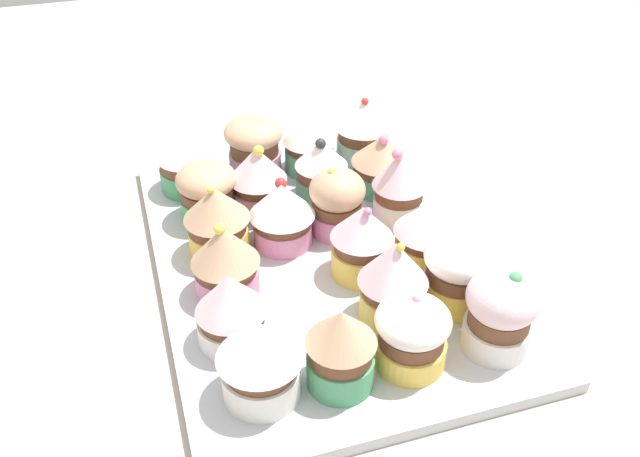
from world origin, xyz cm
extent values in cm
cube|color=#B2A899|center=(0.00, 0.00, -1.50)|extent=(180.00, 180.00, 3.00)
cube|color=silver|center=(0.00, 0.00, 0.60)|extent=(43.79, 30.92, 1.20)
cylinder|color=white|center=(-16.04, -10.15, 2.43)|extent=(5.56, 5.56, 2.45)
cylinder|color=brown|center=(-16.04, -10.15, 4.41)|extent=(5.00, 5.00, 1.51)
ellipsoid|color=silver|center=(-16.04, -10.15, 6.46)|extent=(5.92, 5.92, 4.33)
sphere|color=#4CB266|center=(-16.22, -10.70, 8.46)|extent=(1.13, 1.13, 1.13)
cylinder|color=#EFC651|center=(-10.03, -9.47, 2.52)|extent=(6.00, 6.00, 2.63)
cylinder|color=brown|center=(-10.03, -9.47, 4.49)|extent=(5.68, 5.68, 1.31)
ellipsoid|color=white|center=(-10.03, -9.47, 6.29)|extent=(6.34, 6.34, 3.81)
cylinder|color=#EFC651|center=(-3.78, -9.42, 2.34)|extent=(6.04, 6.04, 2.28)
cylinder|color=brown|center=(-3.78, -9.42, 3.99)|extent=(5.70, 5.70, 1.02)
cone|color=silver|center=(-3.78, -9.42, 6.07)|extent=(6.49, 6.49, 3.14)
cylinder|color=white|center=(3.77, -9.66, 2.34)|extent=(5.20, 5.20, 2.27)
cylinder|color=brown|center=(3.77, -9.66, 4.19)|extent=(4.97, 4.97, 1.44)
cone|color=silver|center=(3.77, -9.66, 6.89)|extent=(5.69, 5.69, 3.95)
sphere|color=pink|center=(3.68, -9.11, 8.69)|extent=(1.11, 1.11, 1.11)
cylinder|color=#4C9E6B|center=(9.25, -9.75, 2.38)|extent=(6.05, 6.05, 2.35)
cylinder|color=brown|center=(9.25, -9.75, 4.08)|extent=(5.79, 5.79, 1.06)
cone|color=tan|center=(9.25, -9.75, 6.13)|extent=(6.44, 6.44, 3.05)
sphere|color=pink|center=(8.87, -9.78, 7.50)|extent=(1.09, 1.09, 1.09)
cylinder|color=white|center=(15.83, -10.14, 2.55)|extent=(6.14, 6.14, 2.70)
cylinder|color=brown|center=(15.83, -10.14, 4.65)|extent=(5.76, 5.76, 1.52)
cone|color=white|center=(15.83, -10.14, 7.13)|extent=(6.46, 6.46, 3.43)
sphere|color=red|center=(15.68, -10.14, 8.72)|extent=(0.85, 0.85, 0.85)
cylinder|color=#EFC651|center=(-15.64, -2.68, 2.33)|extent=(5.75, 5.75, 2.26)
cylinder|color=brown|center=(-15.64, -2.68, 4.12)|extent=(5.22, 5.22, 1.33)
ellipsoid|color=white|center=(-15.64, -2.68, 5.76)|extent=(6.01, 6.01, 3.23)
sphere|color=pink|center=(-15.05, -3.08, 7.26)|extent=(0.78, 0.78, 0.78)
cylinder|color=#EFC651|center=(-10.23, -3.24, 2.60)|extent=(5.52, 5.52, 2.79)
cylinder|color=brown|center=(-10.23, -3.24, 4.60)|extent=(5.14, 5.14, 1.22)
cone|color=silver|center=(-10.23, -3.24, 7.19)|extent=(6.01, 6.01, 3.96)
sphere|color=#EAD64C|center=(-10.64, -3.49, 9.06)|extent=(0.72, 0.72, 0.72)
cylinder|color=#EFC651|center=(-3.81, -2.78, 2.58)|extent=(5.50, 5.50, 2.75)
cylinder|color=brown|center=(-3.81, -2.78, 4.64)|extent=(4.97, 4.97, 1.37)
cone|color=silver|center=(-3.81, -2.78, 6.93)|extent=(5.77, 5.77, 3.21)
sphere|color=pink|center=(-4.36, -3.02, 8.42)|extent=(0.77, 0.77, 0.77)
cylinder|color=pink|center=(3.25, -2.79, 2.37)|extent=(5.45, 5.45, 2.34)
cylinder|color=brown|center=(3.25, -2.79, 4.16)|extent=(5.06, 5.06, 1.24)
ellipsoid|color=tan|center=(3.25, -2.79, 6.01)|extent=(5.57, 5.57, 4.11)
sphere|color=#EAD64C|center=(3.56, -2.27, 7.95)|extent=(0.75, 0.75, 0.75)
cylinder|color=#4C9E6B|center=(9.63, -3.12, 2.44)|extent=(5.60, 5.60, 2.49)
cylinder|color=brown|center=(9.63, -3.12, 4.38)|extent=(5.19, 5.19, 1.39)
cone|color=white|center=(9.63, -3.12, 6.56)|extent=(5.65, 5.65, 2.95)
sphere|color=#333338|center=(9.42, -2.98, 7.86)|extent=(1.14, 1.14, 1.14)
cylinder|color=#4C9E6B|center=(15.38, -3.51, 2.53)|extent=(5.62, 5.62, 2.65)
cylinder|color=brown|center=(15.38, -3.51, 4.36)|extent=(5.02, 5.02, 1.02)
cone|color=white|center=(15.38, -3.51, 6.65)|extent=(5.92, 5.92, 3.56)
cylinder|color=#4C9E6B|center=(-15.99, 3.31, 2.58)|extent=(5.29, 5.29, 2.76)
cylinder|color=brown|center=(-15.99, 3.31, 4.76)|extent=(4.91, 4.91, 1.60)
cone|color=tan|center=(-15.99, 3.31, 7.09)|extent=(5.50, 5.50, 3.05)
cylinder|color=pink|center=(2.79, 2.97, 2.32)|extent=(5.78, 5.78, 2.23)
cylinder|color=brown|center=(2.79, 2.97, 3.99)|extent=(5.47, 5.47, 1.12)
cone|color=white|center=(2.79, 2.97, 6.27)|extent=(6.46, 6.46, 3.43)
sphere|color=red|center=(3.31, 2.86, 7.81)|extent=(1.14, 1.14, 1.14)
cylinder|color=pink|center=(9.04, 3.90, 2.52)|extent=(5.55, 5.55, 2.64)
cylinder|color=brown|center=(9.04, 3.90, 4.45)|extent=(5.00, 5.00, 1.22)
cone|color=silver|center=(9.04, 3.90, 6.85)|extent=(6.04, 6.04, 3.59)
sphere|color=#EAD64C|center=(8.79, 3.72, 8.48)|extent=(1.11, 1.11, 1.11)
cylinder|color=pink|center=(16.54, 2.60, 2.50)|extent=(5.86, 5.86, 2.60)
cylinder|color=brown|center=(16.54, 2.60, 4.58)|extent=(5.46, 5.46, 1.56)
ellipsoid|color=tan|center=(16.54, 2.60, 6.35)|extent=(6.56, 6.56, 3.30)
cylinder|color=white|center=(-15.32, 9.41, 2.54)|extent=(5.99, 5.99, 2.67)
cylinder|color=brown|center=(-15.32, 9.41, 4.53)|extent=(5.47, 5.47, 1.32)
cone|color=white|center=(-15.32, 9.41, 6.90)|extent=(6.60, 6.60, 3.41)
cylinder|color=white|center=(-8.95, 10.32, 2.32)|extent=(5.87, 5.87, 2.24)
cylinder|color=brown|center=(-8.95, 10.32, 3.94)|extent=(5.40, 5.40, 1.00)
cone|color=silver|center=(-8.95, 10.32, 6.25)|extent=(5.92, 5.92, 3.62)
cylinder|color=pink|center=(-2.85, 9.60, 2.41)|extent=(5.74, 5.74, 2.43)
cylinder|color=brown|center=(-2.85, 9.60, 4.15)|extent=(5.46, 5.46, 1.04)
cone|color=tan|center=(-2.85, 9.60, 6.49)|extent=(6.16, 6.16, 3.64)
sphere|color=#EAD64C|center=(-2.70, 9.81, 8.15)|extent=(1.05, 1.05, 1.05)
cylinder|color=#EFC651|center=(3.13, 9.22, 2.55)|extent=(5.79, 5.79, 2.71)
cylinder|color=brown|center=(3.13, 9.22, 4.57)|extent=(5.46, 5.46, 1.33)
cone|color=tan|center=(3.13, 9.22, 6.91)|extent=(6.32, 6.32, 3.34)
sphere|color=#EAD64C|center=(3.10, 9.53, 8.47)|extent=(0.71, 0.71, 0.71)
cylinder|color=#4C9E6B|center=(9.38, 9.16, 2.41)|extent=(5.73, 5.73, 2.42)
cylinder|color=brown|center=(9.38, 9.16, 4.21)|extent=(5.44, 5.44, 1.16)
ellipsoid|color=tan|center=(9.38, 9.16, 5.78)|extent=(6.17, 6.17, 3.31)
cylinder|color=#4C9E6B|center=(15.58, 10.33, 2.49)|extent=(6.10, 6.10, 2.58)
cylinder|color=brown|center=(15.58, 10.33, 4.41)|extent=(5.85, 5.85, 1.25)
cone|color=white|center=(15.58, 10.33, 6.64)|extent=(6.16, 6.16, 3.21)
camera|label=1|loc=(-50.51, 15.65, 42.92)|focal=38.80mm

